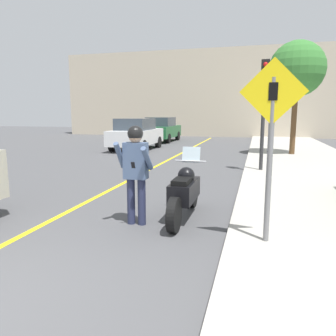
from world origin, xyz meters
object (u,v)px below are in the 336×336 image
object	(u,v)px
motorcycle	(185,192)
parked_car_green	(162,129)
crossing_sign	(271,134)
street_tree	(297,69)
parked_car_white	(136,134)
person_biker	(136,165)
traffic_light	(264,94)

from	to	relation	value
motorcycle	parked_car_green	xyz separation A→B (m)	(-5.21, 16.18, 0.36)
crossing_sign	parked_car_green	size ratio (longest dim) A/B	0.62
parked_car_green	street_tree	bearing A→B (deg)	-36.92
crossing_sign	parked_car_green	world-z (taller)	crossing_sign
motorcycle	parked_car_green	distance (m)	17.00
parked_car_white	crossing_sign	bearing A→B (deg)	-61.21
street_tree	motorcycle	bearing A→B (deg)	-105.54
parked_car_green	crossing_sign	bearing A→B (deg)	-68.85
motorcycle	parked_car_green	world-z (taller)	parked_car_green
person_biker	parked_car_green	size ratio (longest dim) A/B	0.41
motorcycle	traffic_light	world-z (taller)	traffic_light
parked_car_green	motorcycle	bearing A→B (deg)	-72.14
parked_car_white	traffic_light	bearing A→B (deg)	-40.28
motorcycle	parked_car_white	bearing A→B (deg)	115.07
motorcycle	traffic_light	size ratio (longest dim) A/B	0.61
traffic_light	parked_car_green	world-z (taller)	traffic_light
parked_car_white	motorcycle	bearing A→B (deg)	-64.93
motorcycle	traffic_light	bearing A→B (deg)	75.10
parked_car_green	traffic_light	bearing A→B (deg)	-58.64
street_tree	crossing_sign	bearing A→B (deg)	-97.01
motorcycle	person_biker	distance (m)	1.10
person_biker	parked_car_green	distance (m)	17.34
motorcycle	traffic_light	xyz separation A→B (m)	(1.41, 5.31, 2.06)
parked_car_white	street_tree	bearing A→B (deg)	-4.61
person_biker	parked_car_white	size ratio (longest dim) A/B	0.41
traffic_light	street_tree	world-z (taller)	street_tree
person_biker	crossing_sign	world-z (taller)	crossing_sign
street_tree	parked_car_white	bearing A→B (deg)	175.39
traffic_light	parked_car_green	bearing A→B (deg)	121.36
crossing_sign	street_tree	world-z (taller)	street_tree
street_tree	parked_car_green	bearing A→B (deg)	143.08
street_tree	parked_car_white	world-z (taller)	street_tree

